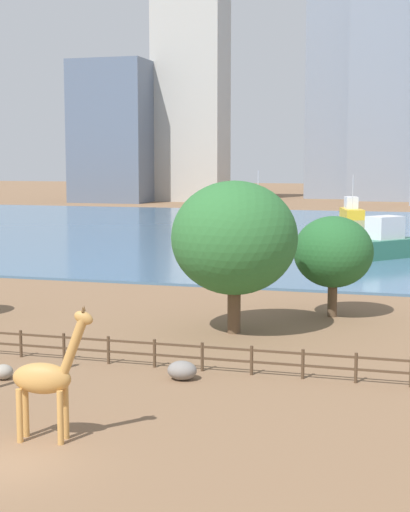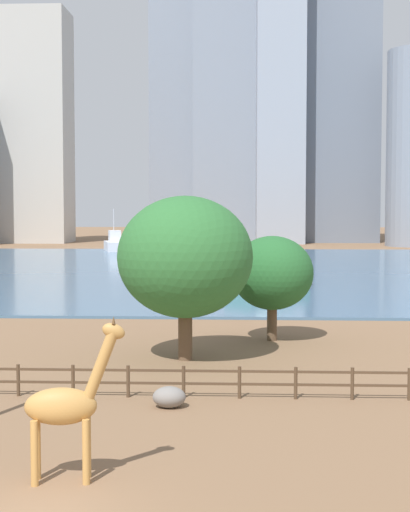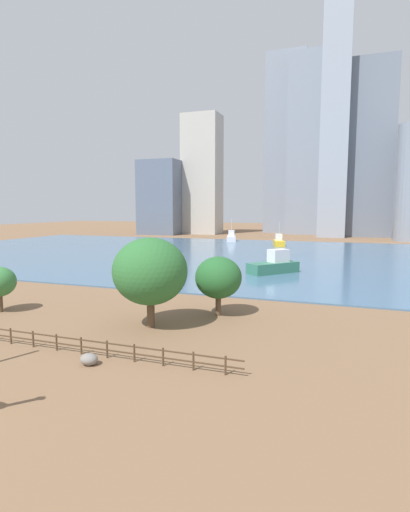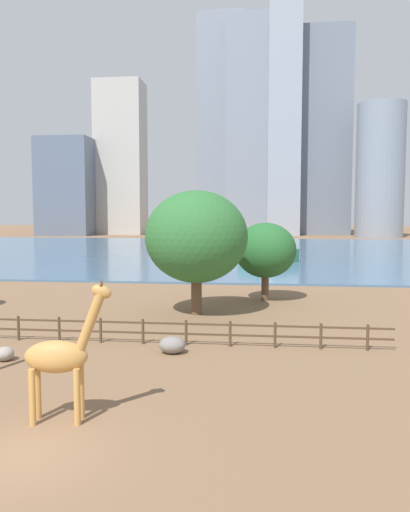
{
  "view_description": "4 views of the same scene",
  "coord_description": "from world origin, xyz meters",
  "px_view_note": "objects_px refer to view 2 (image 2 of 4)",
  "views": [
    {
      "loc": [
        12.28,
        -20.68,
        9.4
      ],
      "look_at": [
        -0.48,
        23.77,
        3.66
      ],
      "focal_mm": 55.0,
      "sensor_mm": 36.0,
      "label": 1
    },
    {
      "loc": [
        5.07,
        -19.12,
        7.7
      ],
      "look_at": [
        2.74,
        31.29,
        4.53
      ],
      "focal_mm": 55.0,
      "sensor_mm": 36.0,
      "label": 2
    },
    {
      "loc": [
        18.9,
        -12.02,
        10.87
      ],
      "look_at": [
        3.17,
        32.18,
        5.24
      ],
      "focal_mm": 28.0,
      "sensor_mm": 36.0,
      "label": 3
    },
    {
      "loc": [
        6.55,
        -12.77,
        6.69
      ],
      "look_at": [
        1.32,
        33.3,
        2.79
      ],
      "focal_mm": 35.0,
      "sensor_mm": 36.0,
      "label": 4
    }
  ],
  "objects_px": {
    "tree_center_broad": "(185,257)",
    "tree_right_tall": "(272,273)",
    "boat_sailboat": "(213,248)",
    "giraffe_companion": "(67,405)",
    "boat_tug": "(270,274)",
    "boat_ferry": "(114,244)",
    "boulder_small": "(169,397)"
  },
  "relations": [
    {
      "from": "boat_sailboat",
      "to": "boulder_small",
      "type": "bearing_deg",
      "value": -13.81
    },
    {
      "from": "boulder_small",
      "to": "boat_tug",
      "type": "height_order",
      "value": "boat_tug"
    },
    {
      "from": "giraffe_companion",
      "to": "tree_center_broad",
      "type": "relative_size",
      "value": 0.56
    },
    {
      "from": "boat_sailboat",
      "to": "boat_tug",
      "type": "height_order",
      "value": "boat_sailboat"
    },
    {
      "from": "giraffe_companion",
      "to": "boat_sailboat",
      "type": "relative_size",
      "value": 0.58
    },
    {
      "from": "giraffe_companion",
      "to": "boat_sailboat",
      "type": "bearing_deg",
      "value": 82.14
    },
    {
      "from": "boulder_small",
      "to": "tree_right_tall",
      "type": "height_order",
      "value": "tree_right_tall"
    },
    {
      "from": "giraffe_companion",
      "to": "tree_right_tall",
      "type": "distance_m",
      "value": 24.6
    },
    {
      "from": "boat_ferry",
      "to": "boulder_small",
      "type": "bearing_deg",
      "value": 175.7
    },
    {
      "from": "boat_sailboat",
      "to": "boat_tug",
      "type": "bearing_deg",
      "value": -6.57
    },
    {
      "from": "tree_center_broad",
      "to": "tree_right_tall",
      "type": "bearing_deg",
      "value": 52.37
    },
    {
      "from": "boat_ferry",
      "to": "boat_tug",
      "type": "distance_m",
      "value": 64.82
    },
    {
      "from": "tree_center_broad",
      "to": "tree_right_tall",
      "type": "distance_m",
      "value": 7.63
    },
    {
      "from": "tree_center_broad",
      "to": "boat_tug",
      "type": "xyz_separation_m",
      "value": [
        5.5,
        33.61,
        -3.67
      ]
    },
    {
      "from": "tree_right_tall",
      "to": "giraffe_companion",
      "type": "bearing_deg",
      "value": -105.73
    },
    {
      "from": "giraffe_companion",
      "to": "boat_sailboat",
      "type": "xyz_separation_m",
      "value": [
        0.45,
        100.2,
        -0.82
      ]
    },
    {
      "from": "tree_center_broad",
      "to": "boat_tug",
      "type": "distance_m",
      "value": 34.25
    },
    {
      "from": "boat_sailboat",
      "to": "boat_ferry",
      "type": "bearing_deg",
      "value": -137.69
    },
    {
      "from": "tree_center_broad",
      "to": "boat_ferry",
      "type": "bearing_deg",
      "value": 101.39
    },
    {
      "from": "tree_center_broad",
      "to": "boat_ferry",
      "type": "relative_size",
      "value": 0.98
    },
    {
      "from": "boat_tug",
      "to": "giraffe_companion",
      "type": "bearing_deg",
      "value": 31.84
    },
    {
      "from": "boat_ferry",
      "to": "boat_sailboat",
      "type": "xyz_separation_m",
      "value": [
        17.25,
        -11.14,
        -0.06
      ]
    },
    {
      "from": "boat_ferry",
      "to": "boat_sailboat",
      "type": "distance_m",
      "value": 20.53
    },
    {
      "from": "boat_sailboat",
      "to": "boat_tug",
      "type": "distance_m",
      "value": 49.44
    },
    {
      "from": "tree_center_broad",
      "to": "boat_sailboat",
      "type": "xyz_separation_m",
      "value": [
        -1.61,
        82.54,
        -3.85
      ]
    },
    {
      "from": "tree_center_broad",
      "to": "tree_right_tall",
      "type": "relative_size",
      "value": 1.37
    },
    {
      "from": "tree_right_tall",
      "to": "boat_tug",
      "type": "height_order",
      "value": "tree_right_tall"
    },
    {
      "from": "boulder_small",
      "to": "boat_tug",
      "type": "bearing_deg",
      "value": 82.79
    },
    {
      "from": "boulder_small",
      "to": "tree_right_tall",
      "type": "distance_m",
      "value": 16.43
    },
    {
      "from": "boulder_small",
      "to": "tree_center_broad",
      "type": "distance_m",
      "value": 10.59
    },
    {
      "from": "giraffe_companion",
      "to": "boulder_small",
      "type": "height_order",
      "value": "giraffe_companion"
    },
    {
      "from": "giraffe_companion",
      "to": "tree_center_broad",
      "type": "height_order",
      "value": "tree_center_broad"
    }
  ]
}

